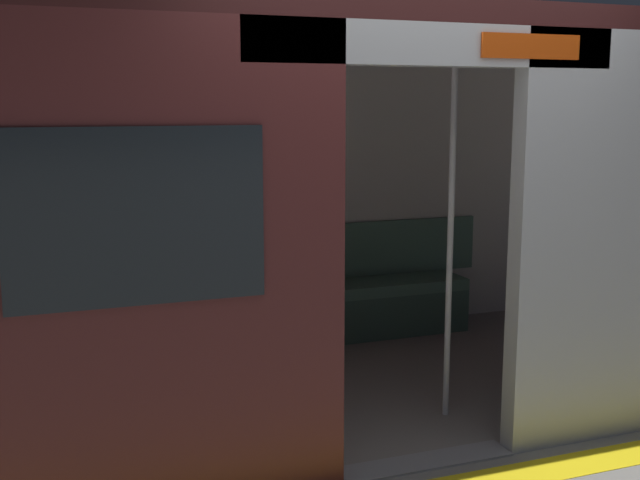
# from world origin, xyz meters

# --- Properties ---
(ground_plane) EXTENTS (60.00, 60.00, 0.00)m
(ground_plane) POSITION_xyz_m (0.00, 0.00, 0.00)
(ground_plane) COLOR gray
(train_car) EXTENTS (6.40, 2.71, 2.35)m
(train_car) POSITION_xyz_m (0.07, -1.19, 1.54)
(train_car) COLOR #ADAFB5
(train_car) RESTS_ON ground_plane
(bench_seat) EXTENTS (2.98, 0.44, 0.44)m
(bench_seat) POSITION_xyz_m (0.00, -2.20, 0.34)
(bench_seat) COLOR #4C7566
(bench_seat) RESTS_ON ground_plane
(person_seated) EXTENTS (0.55, 0.67, 1.17)m
(person_seated) POSITION_xyz_m (0.28, -2.15, 0.66)
(person_seated) COLOR #D8CC4C
(person_seated) RESTS_ON ground_plane
(handbag) EXTENTS (0.26, 0.15, 0.17)m
(handbag) POSITION_xyz_m (-0.09, -2.24, 0.52)
(handbag) COLOR black
(handbag) RESTS_ON bench_seat
(book) EXTENTS (0.21, 0.25, 0.03)m
(book) POSITION_xyz_m (0.72, -2.22, 0.45)
(book) COLOR gold
(book) RESTS_ON bench_seat
(grab_pole_door) EXTENTS (0.04, 0.04, 2.21)m
(grab_pole_door) POSITION_xyz_m (0.43, -0.46, 1.10)
(grab_pole_door) COLOR silver
(grab_pole_door) RESTS_ON ground_plane
(grab_pole_far) EXTENTS (0.04, 0.04, 2.21)m
(grab_pole_far) POSITION_xyz_m (-0.43, -0.53, 1.10)
(grab_pole_far) COLOR silver
(grab_pole_far) RESTS_ON ground_plane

